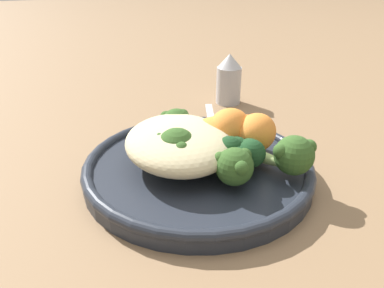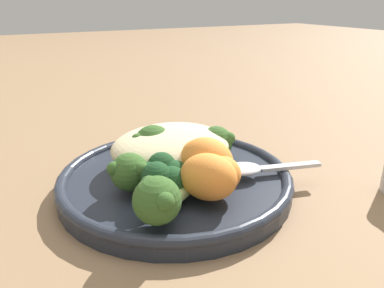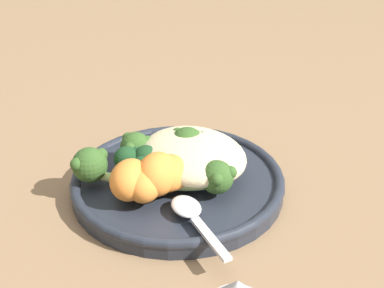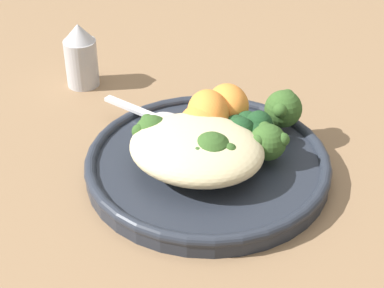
{
  "view_description": "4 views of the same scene",
  "coord_description": "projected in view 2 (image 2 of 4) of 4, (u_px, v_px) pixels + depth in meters",
  "views": [
    {
      "loc": [
        -0.34,
        0.13,
        0.21
      ],
      "look_at": [
        -0.02,
        0.02,
        0.04
      ],
      "focal_mm": 35.0,
      "sensor_mm": 36.0,
      "label": 1
    },
    {
      "loc": [
        -0.17,
        -0.3,
        0.19
      ],
      "look_at": [
        -0.0,
        -0.0,
        0.06
      ],
      "focal_mm": 35.0,
      "sensor_mm": 36.0,
      "label": 2
    },
    {
      "loc": [
        0.38,
        -0.31,
        0.35
      ],
      "look_at": [
        -0.01,
        0.03,
        0.06
      ],
      "focal_mm": 50.0,
      "sensor_mm": 36.0,
      "label": 3
    },
    {
      "loc": [
        -0.18,
        0.5,
        0.39
      ],
      "look_at": [
        -0.0,
        0.04,
        0.05
      ],
      "focal_mm": 60.0,
      "sensor_mm": 36.0,
      "label": 4
    }
  ],
  "objects": [
    {
      "name": "broccoli_stalk_3",
      "position": [
        164.0,
        197.0,
        0.3
      ],
      "size": [
        0.11,
        0.09,
        0.04
      ],
      "rotation": [
        0.0,
        0.0,
        3.75
      ],
      "color": "#ADC675",
      "rests_on": "plate"
    },
    {
      "name": "ground_plane",
      "position": [
        195.0,
        193.0,
        0.39
      ],
      "size": [
        4.0,
        4.0,
        0.0
      ],
      "primitive_type": "plane",
      "color": "#846647"
    },
    {
      "name": "sweet_potato_chunk_0",
      "position": [
        208.0,
        177.0,
        0.33
      ],
      "size": [
        0.06,
        0.07,
        0.04
      ],
      "primitive_type": "ellipsoid",
      "rotation": [
        0.0,
        0.0,
        2.22
      ],
      "color": "orange",
      "rests_on": "plate"
    },
    {
      "name": "sweet_potato_chunk_1",
      "position": [
        198.0,
        161.0,
        0.37
      ],
      "size": [
        0.06,
        0.07,
        0.04
      ],
      "primitive_type": "ellipsoid",
      "rotation": [
        0.0,
        0.0,
        1.34
      ],
      "color": "orange",
      "rests_on": "plate"
    },
    {
      "name": "kale_tuft",
      "position": [
        163.0,
        175.0,
        0.34
      ],
      "size": [
        0.05,
        0.05,
        0.03
      ],
      "color": "#193D1E",
      "rests_on": "plate"
    },
    {
      "name": "spoon",
      "position": [
        252.0,
        168.0,
        0.39
      ],
      "size": [
        0.11,
        0.05,
        0.01
      ],
      "rotation": [
        0.0,
        0.0,
        6.01
      ],
      "color": "silver",
      "rests_on": "plate"
    },
    {
      "name": "plate",
      "position": [
        175.0,
        179.0,
        0.39
      ],
      "size": [
        0.24,
        0.24,
        0.02
      ],
      "color": "#232833",
      "rests_on": "ground_plane"
    },
    {
      "name": "broccoli_stalk_0",
      "position": [
        213.0,
        148.0,
        0.4
      ],
      "size": [
        0.08,
        0.08,
        0.04
      ],
      "rotation": [
        0.0,
        0.0,
        0.77
      ],
      "color": "#ADC675",
      "rests_on": "plate"
    },
    {
      "name": "quinoa_mound",
      "position": [
        171.0,
        146.0,
        0.4
      ],
      "size": [
        0.13,
        0.11,
        0.04
      ],
      "primitive_type": "ellipsoid",
      "color": "beige",
      "rests_on": "plate"
    },
    {
      "name": "broccoli_stalk_2",
      "position": [
        146.0,
        173.0,
        0.35
      ],
      "size": [
        0.1,
        0.05,
        0.04
      ],
      "rotation": [
        0.0,
        0.0,
        2.89
      ],
      "color": "#ADC675",
      "rests_on": "plate"
    },
    {
      "name": "broccoli_stalk_1",
      "position": [
        160.0,
        149.0,
        0.39
      ],
      "size": [
        0.06,
        0.11,
        0.04
      ],
      "rotation": [
        0.0,
        0.0,
        1.93
      ],
      "color": "#ADC675",
      "rests_on": "plate"
    },
    {
      "name": "sweet_potato_chunk_3",
      "position": [
        202.0,
        162.0,
        0.35
      ],
      "size": [
        0.06,
        0.07,
        0.05
      ],
      "primitive_type": "ellipsoid",
      "rotation": [
        0.0,
        0.0,
        5.23
      ],
      "color": "orange",
      "rests_on": "plate"
    },
    {
      "name": "sweet_potato_chunk_2",
      "position": [
        213.0,
        174.0,
        0.34
      ],
      "size": [
        0.06,
        0.06,
        0.04
      ],
      "primitive_type": "ellipsoid",
      "rotation": [
        0.0,
        0.0,
        2.4
      ],
      "color": "orange",
      "rests_on": "plate"
    }
  ]
}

